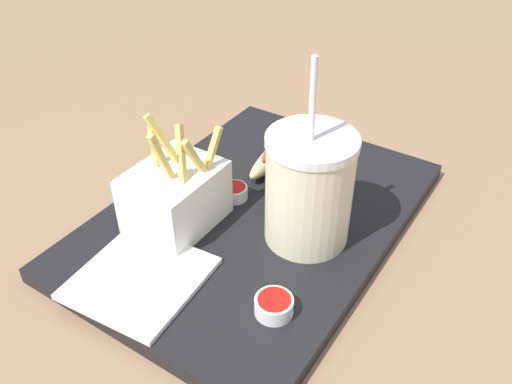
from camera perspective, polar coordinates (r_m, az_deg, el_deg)
The scene contains 8 objects.
ground_plane at distance 0.70m, azimuth 0.00°, elevation -3.95°, with size 2.40×2.40×0.02m, color #8C6B4C.
food_tray at distance 0.69m, azimuth 0.00°, elevation -2.68°, with size 0.46×0.33×0.02m, color black.
soda_cup at distance 0.60m, azimuth 5.60°, elevation 0.32°, with size 0.10×0.10×0.23m.
fries_basket at distance 0.65m, azimuth -8.49°, elevation -0.39°, with size 0.11×0.09×0.14m.
hot_dog_1 at distance 0.76m, azimuth 3.51°, elevation 4.65°, with size 0.16×0.06×0.06m.
ketchup_cup_1 at distance 0.70m, azimuth -2.29°, elevation 0.05°, with size 0.03×0.03×0.02m.
ketchup_cup_2 at distance 0.55m, azimuth 1.90°, elevation -11.81°, with size 0.04×0.04×0.02m.
napkin_stack at distance 0.60m, azimuth -12.13°, elevation -8.85°, with size 0.13×0.13×0.01m, color white.
Camera 1 is at (0.44, 0.29, 0.44)m, focal length 37.98 mm.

